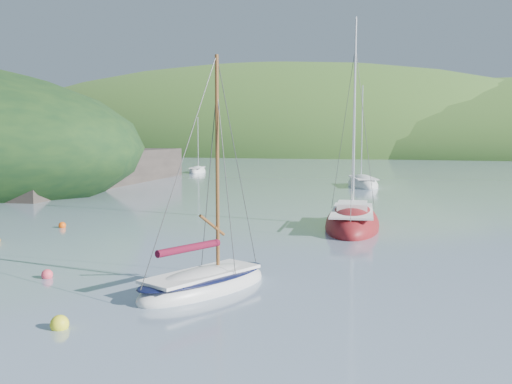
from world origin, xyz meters
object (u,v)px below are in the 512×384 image
(daysailer_white, at_px, (204,284))
(distant_sloop_c, at_px, (197,171))
(sloop_red, at_px, (352,224))
(distant_sloop_a, at_px, (363,185))

(daysailer_white, distance_m, distant_sloop_c, 62.72)
(daysailer_white, relative_size, sloop_red, 0.65)
(distant_sloop_a, distance_m, distant_sloop_c, 29.92)
(daysailer_white, bearing_deg, distant_sloop_c, 137.20)
(sloop_red, relative_size, distant_sloop_a, 1.12)
(distant_sloop_c, bearing_deg, distant_sloop_a, -46.38)
(daysailer_white, bearing_deg, sloop_red, 102.57)
(daysailer_white, xyz_separation_m, distant_sloop_c, (-28.86, 55.68, -0.04))
(distant_sloop_c, bearing_deg, daysailer_white, -79.92)
(sloop_red, relative_size, distant_sloop_c, 1.46)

